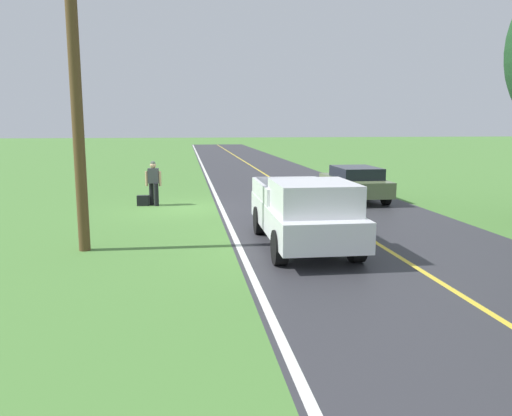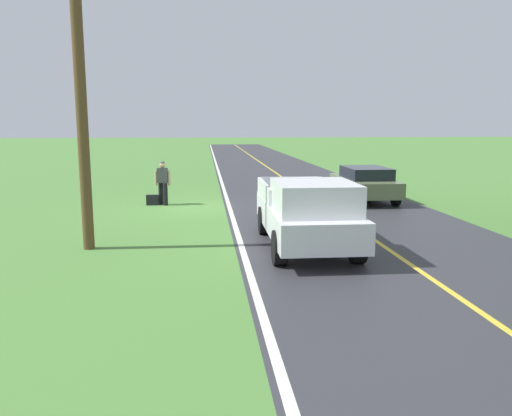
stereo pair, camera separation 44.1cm
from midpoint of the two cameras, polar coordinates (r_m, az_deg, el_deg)
ground_plane at (r=19.37m, az=-8.56°, el=-0.05°), size 200.00×200.00×0.00m
road_surface at (r=19.97m, az=6.09°, el=0.29°), size 7.77×120.00×0.00m
lane_edge_line at (r=19.40m, az=-4.58°, el=0.06°), size 0.16×117.60×0.00m
lane_centre_line at (r=19.97m, az=6.09°, el=0.30°), size 0.14×117.60×0.00m
hitchhiker_walking at (r=20.21m, az=-12.08°, el=3.05°), size 0.62×0.53×1.75m
suitcase_carried at (r=20.30m, az=-13.21°, el=0.82°), size 0.47×0.24×0.41m
pickup_truck_passing at (r=12.91m, az=4.55°, el=-0.38°), size 2.15×5.42×1.82m
sedan_near_oncoming at (r=21.50m, az=10.47°, el=2.87°), size 1.96×4.42×1.41m
utility_pole_roadside at (r=13.32m, az=-20.60°, el=13.17°), size 0.28×0.28×8.32m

